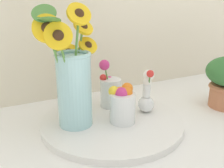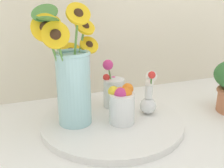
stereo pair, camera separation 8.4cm
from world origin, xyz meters
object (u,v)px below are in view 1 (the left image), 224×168
mason_jar_sunflowers (71,75)px  vase_bulb_right (147,94)px  vase_small_center (123,103)px  vase_small_back (110,90)px  serving_tray (112,122)px

mason_jar_sunflowers → vase_bulb_right: bearing=-5.6°
vase_small_center → vase_small_back: (0.02, 0.14, -0.00)m
serving_tray → vase_bulb_right: (0.14, -0.00, 0.08)m
serving_tray → vase_bulb_right: vase_bulb_right is taller
serving_tray → vase_small_center: bearing=-56.4°
mason_jar_sunflowers → vase_bulb_right: 0.28m
serving_tray → vase_small_back: (0.04, 0.10, 0.07)m
vase_bulb_right → vase_small_back: 0.14m
serving_tray → vase_small_back: 0.13m
vase_small_back → serving_tray: bearing=-113.0°
serving_tray → mason_jar_sunflowers: (-0.13, 0.02, 0.17)m
serving_tray → mason_jar_sunflowers: bearing=169.2°
vase_small_center → vase_bulb_right: vase_bulb_right is taller
vase_bulb_right → vase_small_back: size_ratio=0.91×
mason_jar_sunflowers → vase_bulb_right: size_ratio=2.41×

